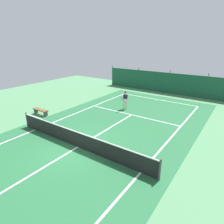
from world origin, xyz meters
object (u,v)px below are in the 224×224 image
(tennis_player, at_px, (125,99))
(courtside_bench, at_px, (40,111))
(tennis_ball_midcourt, at_px, (122,97))
(tennis_net, at_px, (77,139))
(tennis_ball_near_player, at_px, (182,101))
(parked_car, at_px, (163,81))

(tennis_player, height_order, courtside_bench, tennis_player)
(tennis_player, bearing_deg, tennis_ball_midcourt, -82.97)
(tennis_net, xyz_separation_m, tennis_player, (-1.22, 7.32, 0.45))
(tennis_ball_near_player, height_order, tennis_ball_midcourt, same)
(tennis_net, height_order, courtside_bench, tennis_net)
(tennis_player, xyz_separation_m, courtside_bench, (-5.09, -5.27, -0.59))
(tennis_ball_midcourt, distance_m, courtside_bench, 8.88)
(tennis_ball_near_player, distance_m, parked_car, 6.17)
(tennis_ball_near_player, xyz_separation_m, courtside_bench, (-8.66, -10.77, 0.34))
(tennis_ball_near_player, xyz_separation_m, parked_car, (-3.95, 4.67, 0.81))
(tennis_ball_near_player, bearing_deg, tennis_player, -122.98)
(tennis_player, relative_size, tennis_ball_near_player, 24.85)
(parked_car, bearing_deg, tennis_ball_midcourt, 69.17)
(tennis_ball_midcourt, bearing_deg, tennis_ball_near_player, 21.53)
(tennis_net, relative_size, tennis_player, 6.17)
(tennis_ball_near_player, bearing_deg, tennis_net, -100.39)
(tennis_player, bearing_deg, tennis_ball_near_player, -152.37)
(tennis_ball_near_player, distance_m, courtside_bench, 13.82)
(tennis_net, relative_size, tennis_ball_near_player, 153.33)
(tennis_player, relative_size, courtside_bench, 1.03)
(tennis_player, distance_m, parked_car, 10.17)
(courtside_bench, bearing_deg, tennis_net, -17.99)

